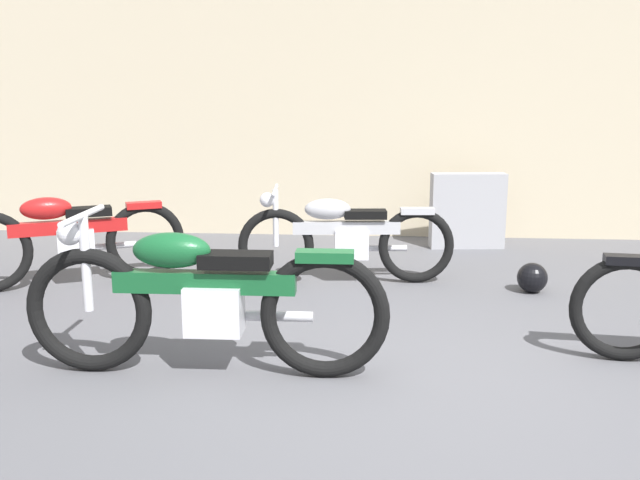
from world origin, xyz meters
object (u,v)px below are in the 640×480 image
object	(u,v)px
helmet	(532,278)
motorcycle_green	(202,298)
motorcycle_red	(67,237)
stone_marker	(467,211)
motorcycle_silver	(344,237)

from	to	relation	value
helmet	motorcycle_green	distance (m)	3.11
helmet	motorcycle_red	distance (m)	4.04
stone_marker	helmet	world-z (taller)	stone_marker
helmet	motorcycle_red	xyz separation A→B (m)	(-4.03, -0.08, 0.31)
stone_marker	helmet	bearing A→B (deg)	-78.84
stone_marker	motorcycle_green	xyz separation A→B (m)	(-2.04, -3.71, 0.07)
motorcycle_green	helmet	bearing A→B (deg)	-140.81
stone_marker	helmet	size ratio (longest dim) A/B	3.17
stone_marker	motorcycle_silver	world-z (taller)	motorcycle_silver
motorcycle_green	motorcycle_silver	bearing A→B (deg)	-109.92
helmet	motorcycle_silver	size ratio (longest dim) A/B	0.13
stone_marker	motorcycle_silver	bearing A→B (deg)	-129.33
stone_marker	motorcycle_silver	size ratio (longest dim) A/B	0.42
motorcycle_silver	stone_marker	bearing A→B (deg)	-134.39
helmet	motorcycle_green	world-z (taller)	motorcycle_green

